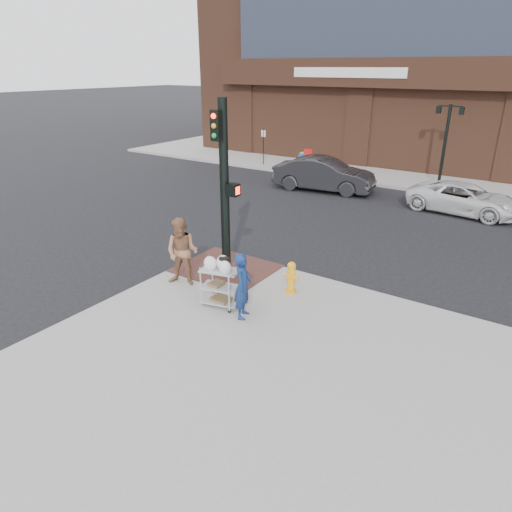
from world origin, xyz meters
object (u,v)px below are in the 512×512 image
Objects in this scene: woman_blue at (243,286)px; pedestrian_tan at (182,252)px; minivan_white at (464,199)px; fire_hydrant at (291,277)px; lamp_post at (446,136)px; sedan_dark at (324,174)px; traffic_signal_pole at (224,184)px; utility_cart at (221,284)px.

woman_blue is 0.86× the size of pedestrian_tan.
fire_hydrant is at bearing 174.69° from minivan_white.
lamp_post is 6.59m from sedan_dark.
minivan_white is at bearing 67.12° from traffic_signal_pole.
fire_hydrant is (2.33, -0.15, -2.21)m from traffic_signal_pole.
woman_blue is 2.54m from pedestrian_tan.
traffic_signal_pole is (-2.48, -15.23, 0.21)m from lamp_post.
lamp_post is 16.93m from pedestrian_tan.
pedestrian_tan is at bearing 166.25° from utility_cart.
utility_cart is at bearing -33.06° from pedestrian_tan.
pedestrian_tan reaches higher than sedan_dark.
traffic_signal_pole is 2.57× the size of pedestrian_tan.
woman_blue reaches higher than utility_cart.
lamp_post reaches higher than pedestrian_tan.
lamp_post is 2.95× the size of utility_cart.
traffic_signal_pole is 3.34m from woman_blue.
traffic_signal_pole reaches higher than lamp_post.
lamp_post is 17.25m from woman_blue.
fire_hydrant is at bearing 55.01° from utility_cart.
lamp_post reaches higher than utility_cart.
woman_blue is (-0.47, -17.17, -1.63)m from lamp_post.
fire_hydrant is at bearing -90.53° from lamp_post.
utility_cart is (1.66, -0.41, -0.36)m from pedestrian_tan.
sedan_dark is at bearing 112.19° from fire_hydrant.
lamp_post is 5.27m from minivan_white.
lamp_post reaches higher than minivan_white.
pedestrian_tan is 1.43× the size of utility_cart.
minivan_white is at bearing 78.52° from fire_hydrant.
traffic_signal_pole is at bearing -99.24° from lamp_post.
lamp_post is at bearing 85.67° from utility_cart.
utility_cart is (-1.29, -17.01, -1.85)m from lamp_post.
woman_blue is at bearing -100.44° from fire_hydrant.
lamp_post is 0.80× the size of traffic_signal_pole.
traffic_signal_pole is 1.08× the size of minivan_white.
traffic_signal_pole reaches higher than woman_blue.
woman_blue is at bearing -10.49° from utility_cart.
lamp_post reaches higher than woman_blue.
utility_cart reaches higher than fire_hydrant.
traffic_signal_pole is at bearing 176.27° from fire_hydrant.
pedestrian_tan is at bearing 56.76° from woman_blue.
pedestrian_tan reaches higher than utility_cart.
lamp_post reaches higher than sedan_dark.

